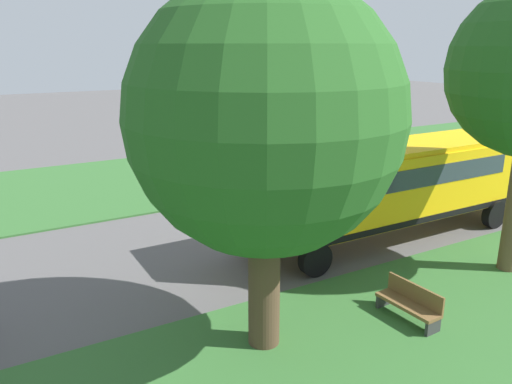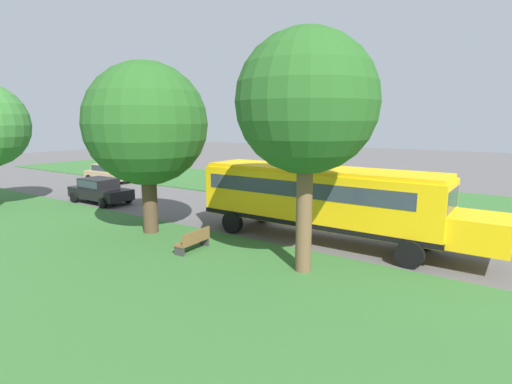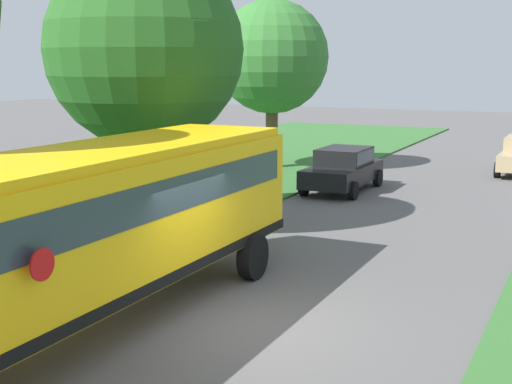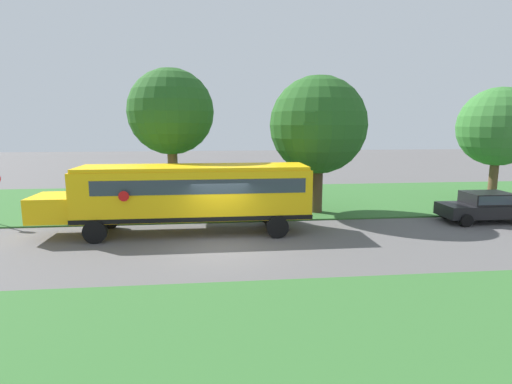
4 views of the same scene
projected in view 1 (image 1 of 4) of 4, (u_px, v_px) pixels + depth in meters
The scene contains 5 objects.
ground_plane at pixel (314, 223), 18.33m from camera, with size 120.00×120.00×0.00m, color #565454.
grass_far_side at pixel (211, 171), 25.82m from camera, with size 10.00×80.00×0.07m, color #33662D.
school_bus at pixel (391, 182), 16.58m from camera, with size 2.85×12.42×3.16m.
oak_tree_roadside_mid at pixel (264, 115), 9.71m from camera, with size 5.39×5.39×7.68m.
park_bench at pixel (410, 303), 11.73m from camera, with size 1.63×0.59×0.92m.
Camera 1 is at (-13.93, 10.39, 6.32)m, focal length 35.00 mm.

